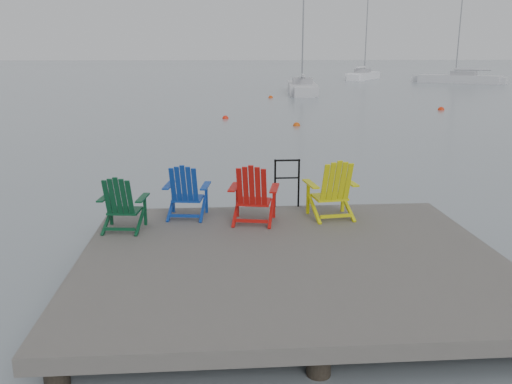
{
  "coord_description": "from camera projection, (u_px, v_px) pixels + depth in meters",
  "views": [
    {
      "loc": [
        -1.03,
        -7.19,
        3.32
      ],
      "look_at": [
        -0.34,
        2.23,
        0.85
      ],
      "focal_mm": 38.0,
      "sensor_mm": 36.0,
      "label": 1
    }
  ],
  "objects": [
    {
      "name": "handrail",
      "position": [
        287.0,
        178.0,
        9.97
      ],
      "size": [
        0.48,
        0.04,
        0.9
      ],
      "color": "black",
      "rests_on": "dock"
    },
    {
      "name": "chair_blue",
      "position": [
        186.0,
        191.0,
        9.33
      ],
      "size": [
        0.83,
        0.78,
        0.96
      ],
      "rotation": [
        0.0,
        0.0,
        -0.13
      ],
      "color": "#0E3697",
      "rests_on": "dock"
    },
    {
      "name": "buoy_b",
      "position": [
        225.0,
        119.0,
        27.35
      ],
      "size": [
        0.33,
        0.33,
        0.33
      ],
      "primitive_type": "sphere",
      "color": "red",
      "rests_on": "ground"
    },
    {
      "name": "chair_yellow",
      "position": [
        332.0,
        189.0,
        9.3
      ],
      "size": [
        0.9,
        0.84,
        1.04
      ],
      "rotation": [
        0.0,
        0.0,
        0.13
      ],
      "color": "#D6D60B",
      "rests_on": "dock"
    },
    {
      "name": "buoy_d",
      "position": [
        271.0,
        98.0,
        39.48
      ],
      "size": [
        0.34,
        0.34,
        0.34
      ],
      "primitive_type": "sphere",
      "color": "#DA440C",
      "rests_on": "ground"
    },
    {
      "name": "sailboat_far",
      "position": [
        459.0,
        79.0,
        57.94
      ],
      "size": [
        7.95,
        6.76,
        11.52
      ],
      "rotation": [
        0.0,
        0.0,
        0.92
      ],
      "color": "silver",
      "rests_on": "ground"
    },
    {
      "name": "sailboat_near",
      "position": [
        302.0,
        88.0,
        44.01
      ],
      "size": [
        3.08,
        8.53,
        11.53
      ],
      "rotation": [
        0.0,
        0.0,
        -0.11
      ],
      "color": "silver",
      "rests_on": "ground"
    },
    {
      "name": "dock",
      "position": [
        291.0,
        265.0,
        7.77
      ],
      "size": [
        6.0,
        5.0,
        1.4
      ],
      "color": "#2F2C2A",
      "rests_on": "ground"
    },
    {
      "name": "sailboat_mid",
      "position": [
        363.0,
        76.0,
        65.34
      ],
      "size": [
        5.8,
        7.84,
        10.97
      ],
      "rotation": [
        0.0,
        0.0,
        -0.54
      ],
      "color": "white",
      "rests_on": "ground"
    },
    {
      "name": "chair_green",
      "position": [
        122.0,
        203.0,
        8.65
      ],
      "size": [
        0.79,
        0.74,
        0.92
      ],
      "rotation": [
        0.0,
        0.0,
        -0.12
      ],
      "color": "#0B3F23",
      "rests_on": "dock"
    },
    {
      "name": "ground",
      "position": [
        290.0,
        287.0,
        7.85
      ],
      "size": [
        400.0,
        400.0,
        0.0
      ],
      "primitive_type": "plane",
      "color": "slate",
      "rests_on": "ground"
    },
    {
      "name": "buoy_a",
      "position": [
        297.0,
        126.0,
        24.7
      ],
      "size": [
        0.33,
        0.33,
        0.33
      ],
      "primitive_type": "sphere",
      "color": "#D34C0C",
      "rests_on": "ground"
    },
    {
      "name": "buoy_c",
      "position": [
        441.0,
        110.0,
        31.33
      ],
      "size": [
        0.38,
        0.38,
        0.38
      ],
      "primitive_type": "sphere",
      "color": "red",
      "rests_on": "ground"
    },
    {
      "name": "chair_red",
      "position": [
        253.0,
        193.0,
        9.04
      ],
      "size": [
        0.91,
        0.86,
        1.02
      ],
      "rotation": [
        0.0,
        0.0,
        -0.19
      ],
      "color": "red",
      "rests_on": "dock"
    }
  ]
}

